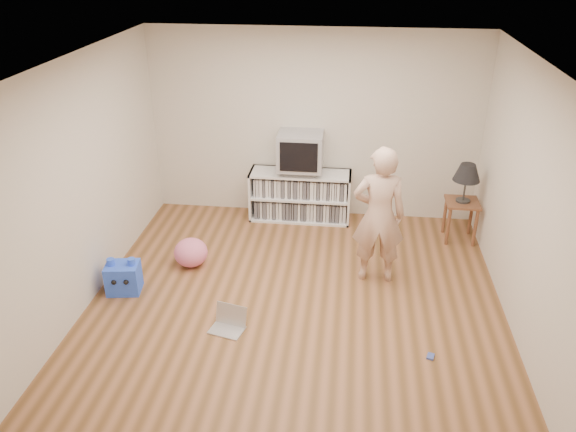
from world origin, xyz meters
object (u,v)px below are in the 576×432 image
(person, at_px, (379,216))
(laptop, at_px, (229,322))
(media_unit, at_px, (300,195))
(table_lamp, at_px, (467,173))
(dvd_deck, at_px, (300,170))
(plush_pink, at_px, (191,252))
(crt_tv, at_px, (301,151))
(side_table, at_px, (461,211))
(plush_blue, at_px, (123,277))

(person, xyz_separation_m, laptop, (-1.50, -1.13, -0.75))
(media_unit, relative_size, table_lamp, 2.72)
(media_unit, height_order, dvd_deck, dvd_deck)
(dvd_deck, xyz_separation_m, laptop, (-0.48, -2.59, -0.67))
(table_lamp, relative_size, person, 0.32)
(person, bearing_deg, table_lamp, -137.75)
(plush_pink, bearing_deg, crt_tv, 50.09)
(laptop, height_order, plush_pink, plush_pink)
(media_unit, xyz_separation_m, plush_pink, (-1.19, -1.44, -0.18))
(crt_tv, distance_m, person, 1.79)
(crt_tv, height_order, person, person)
(table_lamp, bearing_deg, side_table, 0.00)
(crt_tv, xyz_separation_m, person, (1.02, -1.45, -0.20))
(media_unit, xyz_separation_m, person, (1.02, -1.47, 0.47))
(media_unit, relative_size, side_table, 2.55)
(crt_tv, bearing_deg, side_table, -9.70)
(dvd_deck, bearing_deg, table_lamp, -9.79)
(side_table, bearing_deg, person, -135.98)
(table_lamp, bearing_deg, media_unit, 169.81)
(side_table, distance_m, person, 1.61)
(crt_tv, xyz_separation_m, laptop, (-0.48, -2.58, -0.96))
(crt_tv, distance_m, plush_blue, 2.86)
(media_unit, height_order, side_table, media_unit)
(dvd_deck, bearing_deg, person, -54.82)
(laptop, bearing_deg, plush_blue, 172.46)
(media_unit, relative_size, dvd_deck, 3.11)
(crt_tv, relative_size, table_lamp, 1.17)
(table_lamp, height_order, laptop, table_lamp)
(plush_blue, distance_m, plush_pink, 0.88)
(person, xyz_separation_m, plush_blue, (-2.82, -0.61, -0.64))
(table_lamp, height_order, plush_blue, table_lamp)
(table_lamp, relative_size, laptop, 1.31)
(plush_pink, bearing_deg, person, -0.62)
(person, bearing_deg, media_unit, -56.87)
(side_table, distance_m, laptop, 3.45)
(media_unit, height_order, laptop, media_unit)
(side_table, bearing_deg, media_unit, 169.81)
(dvd_deck, xyz_separation_m, side_table, (2.15, -0.37, -0.32))
(media_unit, height_order, table_lamp, table_lamp)
(dvd_deck, relative_size, crt_tv, 0.75)
(dvd_deck, bearing_deg, media_unit, 90.00)
(person, bearing_deg, crt_tv, -56.52)
(media_unit, relative_size, plush_pink, 3.43)
(laptop, bearing_deg, side_table, 54.19)
(table_lamp, height_order, person, person)
(table_lamp, height_order, plush_pink, table_lamp)
(media_unit, height_order, plush_blue, media_unit)
(table_lamp, bearing_deg, person, -135.98)
(media_unit, distance_m, dvd_deck, 0.39)
(crt_tv, bearing_deg, laptop, -100.46)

